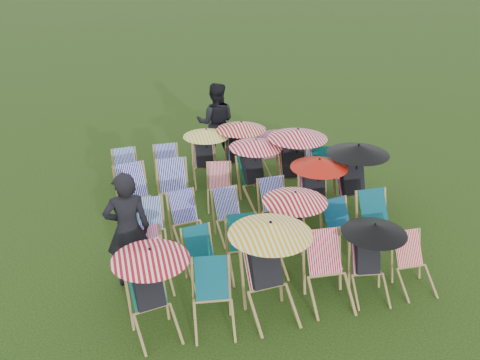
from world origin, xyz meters
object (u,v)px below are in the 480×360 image
object	(u,v)px
deckchair_0	(152,291)
deckchair_29	(306,156)
person_left	(128,230)
person_rear	(216,123)
deckchair_5	(414,265)

from	to	relation	value
deckchair_0	deckchair_29	distance (m)	5.98
person_left	person_rear	bearing A→B (deg)	-118.65
deckchair_5	person_rear	distance (m)	6.06
deckchair_0	deckchair_29	xyz separation A→B (m)	(4.03, 4.41, -0.24)
deckchair_5	person_rear	world-z (taller)	person_rear
deckchair_29	deckchair_0	bearing A→B (deg)	-130.54
deckchair_5	person_left	xyz separation A→B (m)	(-4.22, 1.30, 0.55)
deckchair_29	person_left	world-z (taller)	person_left
deckchair_5	person_left	world-z (taller)	person_left
deckchair_0	person_rear	size ratio (longest dim) A/B	0.66
deckchair_0	person_rear	distance (m)	6.11
deckchair_29	person_left	bearing A→B (deg)	-141.10
deckchair_5	person_rear	xyz separation A→B (m)	(-1.80, 5.76, 0.54)
deckchair_0	deckchair_5	xyz separation A→B (m)	(4.02, -0.08, -0.25)
deckchair_29	person_rear	bearing A→B (deg)	146.66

